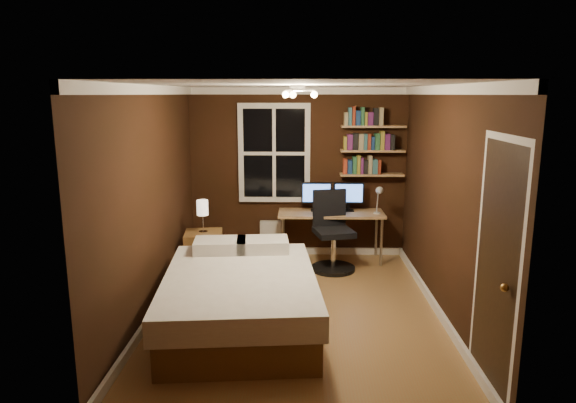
{
  "coord_description": "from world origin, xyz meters",
  "views": [
    {
      "loc": [
        0.02,
        -5.47,
        2.41
      ],
      "look_at": [
        -0.11,
        0.45,
        1.16
      ],
      "focal_mm": 32.0,
      "sensor_mm": 36.0,
      "label": 1
    }
  ],
  "objects_px": {
    "radiator": "(272,238)",
    "desk_lamp": "(378,200)",
    "nightstand": "(204,254)",
    "monitor_left": "(316,197)",
    "monitor_right": "(349,197)",
    "office_chair": "(332,239)",
    "bedside_lamp": "(203,216)",
    "bed": "(240,298)",
    "desk": "(331,216)"
  },
  "relations": [
    {
      "from": "monitor_right",
      "to": "monitor_left",
      "type": "bearing_deg",
      "value": 180.0
    },
    {
      "from": "bed",
      "to": "monitor_right",
      "type": "relative_size",
      "value": 5.09
    },
    {
      "from": "monitor_right",
      "to": "bedside_lamp",
      "type": "bearing_deg",
      "value": -158.23
    },
    {
      "from": "desk_lamp",
      "to": "monitor_left",
      "type": "bearing_deg",
      "value": 164.33
    },
    {
      "from": "monitor_right",
      "to": "office_chair",
      "type": "distance_m",
      "value": 0.74
    },
    {
      "from": "radiator",
      "to": "office_chair",
      "type": "distance_m",
      "value": 1.07
    },
    {
      "from": "bed",
      "to": "monitor_left",
      "type": "distance_m",
      "value": 2.54
    },
    {
      "from": "desk",
      "to": "nightstand",
      "type": "bearing_deg",
      "value": -157.49
    },
    {
      "from": "office_chair",
      "to": "monitor_left",
      "type": "bearing_deg",
      "value": 99.89
    },
    {
      "from": "radiator",
      "to": "desk_lamp",
      "type": "distance_m",
      "value": 1.71
    },
    {
      "from": "nightstand",
      "to": "monitor_left",
      "type": "relative_size",
      "value": 1.36
    },
    {
      "from": "bed",
      "to": "office_chair",
      "type": "distance_m",
      "value": 2.13
    },
    {
      "from": "monitor_right",
      "to": "desk_lamp",
      "type": "height_order",
      "value": "desk_lamp"
    },
    {
      "from": "bedside_lamp",
      "to": "monitor_right",
      "type": "height_order",
      "value": "monitor_right"
    },
    {
      "from": "bed",
      "to": "monitor_right",
      "type": "height_order",
      "value": "monitor_right"
    },
    {
      "from": "desk",
      "to": "office_chair",
      "type": "height_order",
      "value": "office_chair"
    },
    {
      "from": "nightstand",
      "to": "desk",
      "type": "xyz_separation_m",
      "value": [
        1.74,
        0.72,
        0.36
      ]
    },
    {
      "from": "desk",
      "to": "monitor_left",
      "type": "distance_m",
      "value": 0.35
    },
    {
      "from": "bed",
      "to": "desk_lamp",
      "type": "height_order",
      "value": "desk_lamp"
    },
    {
      "from": "radiator",
      "to": "monitor_right",
      "type": "height_order",
      "value": "monitor_right"
    },
    {
      "from": "office_chair",
      "to": "radiator",
      "type": "bearing_deg",
      "value": 131.27
    },
    {
      "from": "desk",
      "to": "monitor_left",
      "type": "height_order",
      "value": "monitor_left"
    },
    {
      "from": "monitor_left",
      "to": "desk_lamp",
      "type": "xyz_separation_m",
      "value": [
        0.86,
        -0.24,
        0.01
      ]
    },
    {
      "from": "bed",
      "to": "nightstand",
      "type": "bearing_deg",
      "value": 108.41
    },
    {
      "from": "nightstand",
      "to": "desk_lamp",
      "type": "xyz_separation_m",
      "value": [
        2.39,
        0.55,
        0.64
      ]
    },
    {
      "from": "nightstand",
      "to": "desk",
      "type": "relative_size",
      "value": 0.4
    },
    {
      "from": "monitor_left",
      "to": "bedside_lamp",
      "type": "bearing_deg",
      "value": -152.43
    },
    {
      "from": "desk",
      "to": "desk_lamp",
      "type": "relative_size",
      "value": 3.47
    },
    {
      "from": "bedside_lamp",
      "to": "desk_lamp",
      "type": "bearing_deg",
      "value": 13.04
    },
    {
      "from": "nightstand",
      "to": "desk_lamp",
      "type": "height_order",
      "value": "desk_lamp"
    },
    {
      "from": "bedside_lamp",
      "to": "office_chair",
      "type": "distance_m",
      "value": 1.81
    },
    {
      "from": "radiator",
      "to": "monitor_right",
      "type": "relative_size",
      "value": 1.19
    },
    {
      "from": "bed",
      "to": "monitor_right",
      "type": "distance_m",
      "value": 2.74
    },
    {
      "from": "radiator",
      "to": "desk_lamp",
      "type": "xyz_separation_m",
      "value": [
        1.53,
        -0.37,
        0.68
      ]
    },
    {
      "from": "desk",
      "to": "desk_lamp",
      "type": "xyz_separation_m",
      "value": [
        0.65,
        -0.17,
        0.28
      ]
    },
    {
      "from": "nightstand",
      "to": "radiator",
      "type": "bearing_deg",
      "value": 40.33
    },
    {
      "from": "desk",
      "to": "desk_lamp",
      "type": "height_order",
      "value": "desk_lamp"
    },
    {
      "from": "bedside_lamp",
      "to": "office_chair",
      "type": "xyz_separation_m",
      "value": [
        1.74,
        0.32,
        -0.39
      ]
    },
    {
      "from": "bedside_lamp",
      "to": "monitor_left",
      "type": "bearing_deg",
      "value": 27.57
    },
    {
      "from": "bedside_lamp",
      "to": "monitor_left",
      "type": "height_order",
      "value": "monitor_left"
    },
    {
      "from": "desk_lamp",
      "to": "office_chair",
      "type": "distance_m",
      "value": 0.86
    },
    {
      "from": "radiator",
      "to": "monitor_right",
      "type": "bearing_deg",
      "value": -6.46
    },
    {
      "from": "monitor_left",
      "to": "bed",
      "type": "bearing_deg",
      "value": -110.49
    },
    {
      "from": "bedside_lamp",
      "to": "radiator",
      "type": "relative_size",
      "value": 0.82
    },
    {
      "from": "bedside_lamp",
      "to": "radiator",
      "type": "xyz_separation_m",
      "value": [
        0.86,
        0.92,
        -0.56
      ]
    },
    {
      "from": "nightstand",
      "to": "office_chair",
      "type": "distance_m",
      "value": 1.77
    },
    {
      "from": "bedside_lamp",
      "to": "desk_lamp",
      "type": "xyz_separation_m",
      "value": [
        2.39,
        0.55,
        0.12
      ]
    },
    {
      "from": "bed",
      "to": "office_chair",
      "type": "relative_size",
      "value": 2.06
    },
    {
      "from": "monitor_left",
      "to": "office_chair",
      "type": "bearing_deg",
      "value": -65.83
    },
    {
      "from": "nightstand",
      "to": "monitor_right",
      "type": "distance_m",
      "value": 2.24
    }
  ]
}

